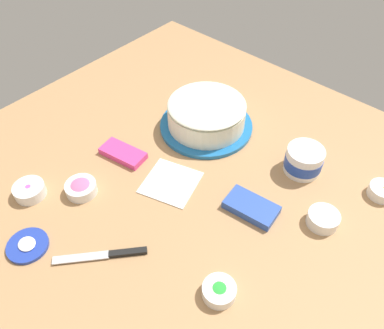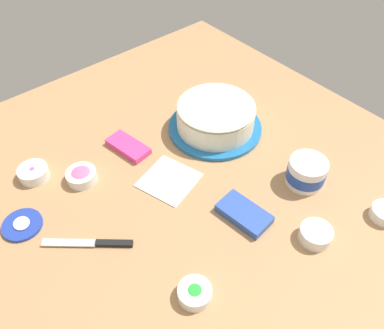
{
  "view_description": "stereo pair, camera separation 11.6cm",
  "coord_description": "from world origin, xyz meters",
  "views": [
    {
      "loc": [
        -0.47,
        0.5,
        0.88
      ],
      "look_at": [
        0.05,
        -0.1,
        0.04
      ],
      "focal_mm": 36.68,
      "sensor_mm": 36.0,
      "label": 1
    },
    {
      "loc": [
        -0.56,
        0.42,
        0.88
      ],
      "look_at": [
        0.05,
        -0.1,
        0.04
      ],
      "focal_mm": 36.68,
      "sensor_mm": 36.0,
      "label": 2
    }
  ],
  "objects": [
    {
      "name": "paper_napkin",
      "position": [
        0.07,
        -0.03,
        0.0
      ],
      "size": [
        0.19,
        0.19,
        0.01
      ],
      "primitive_type": "cube",
      "rotation": [
        0.0,
        0.0,
        0.3
      ],
      "color": "white",
      "rests_on": "ground_plane"
    },
    {
      "name": "candy_box_lower",
      "position": [
        -0.16,
        -0.1,
        0.01
      ],
      "size": [
        0.15,
        0.1,
        0.02
      ],
      "primitive_type": "cube",
      "rotation": [
        0.0,
        0.0,
        0.11
      ],
      "color": "#2D51B2",
      "rests_on": "ground_plane"
    },
    {
      "name": "frosted_cake",
      "position": [
        0.16,
        -0.29,
        0.05
      ],
      "size": [
        0.31,
        0.31,
        0.11
      ],
      "color": "#1E6BB2",
      "rests_on": "ground_plane"
    },
    {
      "name": "sprinkle_bowl_blue",
      "position": [
        -0.33,
        -0.19,
        0.02
      ],
      "size": [
        0.09,
        0.09,
        0.04
      ],
      "color": "white",
      "rests_on": "ground_plane"
    },
    {
      "name": "frosting_tub",
      "position": [
        -0.19,
        -0.33,
        0.04
      ],
      "size": [
        0.11,
        0.11,
        0.08
      ],
      "color": "white",
      "rests_on": "ground_plane"
    },
    {
      "name": "ground_plane",
      "position": [
        0.0,
        0.0,
        0.0
      ],
      "size": [
        1.54,
        1.54,
        0.0
      ],
      "primitive_type": "plane",
      "color": "tan"
    },
    {
      "name": "sprinkle_bowl_rainbow",
      "position": [
        0.35,
        0.27,
        0.02
      ],
      "size": [
        0.09,
        0.09,
        0.04
      ],
      "color": "white",
      "rests_on": "ground_plane"
    },
    {
      "name": "spreading_knife",
      "position": [
        0.02,
        0.25,
        0.01
      ],
      "size": [
        0.17,
        0.19,
        0.01
      ],
      "color": "silver",
      "rests_on": "ground_plane"
    },
    {
      "name": "sprinkle_bowl_pink",
      "position": [
        0.24,
        0.17,
        0.02
      ],
      "size": [
        0.09,
        0.09,
        0.04
      ],
      "color": "white",
      "rests_on": "ground_plane"
    },
    {
      "name": "candy_box_upper",
      "position": [
        0.27,
        -0.01,
        0.01
      ],
      "size": [
        0.15,
        0.09,
        0.02
      ],
      "primitive_type": "cube",
      "rotation": [
        0.0,
        0.0,
        0.17
      ],
      "color": "#E53D8E",
      "rests_on": "ground_plane"
    },
    {
      "name": "frosting_tub_lid",
      "position": [
        0.2,
        0.37,
        0.01
      ],
      "size": [
        0.11,
        0.11,
        0.02
      ],
      "color": "#233DAD",
      "rests_on": "ground_plane"
    },
    {
      "name": "sprinkle_bowl_green",
      "position": [
        -0.25,
        0.15,
        0.02
      ],
      "size": [
        0.08,
        0.08,
        0.03
      ],
      "color": "white",
      "rests_on": "ground_plane"
    }
  ]
}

